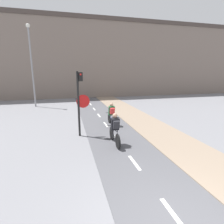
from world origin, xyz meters
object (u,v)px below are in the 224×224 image
street_lamp_far (31,58)px  cyclist_near (115,130)px  traffic_light_pole (80,97)px  cyclist_far (112,115)px

street_lamp_far → cyclist_near: bearing=-64.7°
traffic_light_pole → cyclist_far: size_ratio=2.00×
street_lamp_far → cyclist_far: (5.71, -7.94, -3.85)m
traffic_light_pole → cyclist_far: 2.77m
cyclist_near → street_lamp_far: bearing=115.3°
street_lamp_far → cyclist_far: size_ratio=4.51×
cyclist_near → cyclist_far: bearing=79.0°
cyclist_near → cyclist_far: size_ratio=1.04×
traffic_light_pole → street_lamp_far: 10.32m
traffic_light_pole → cyclist_near: size_ratio=1.91×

